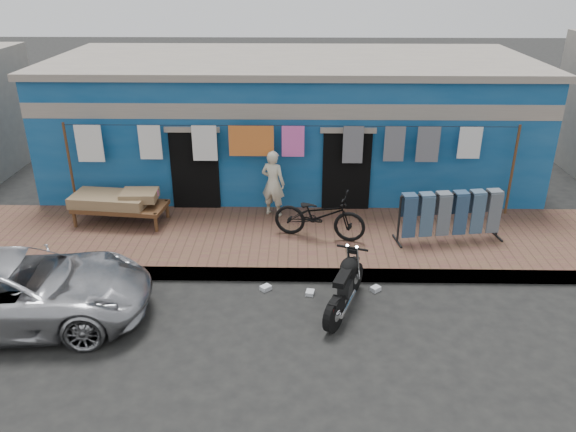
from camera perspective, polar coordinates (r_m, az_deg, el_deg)
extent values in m
plane|color=black|center=(9.52, -0.23, -11.34)|extent=(80.00, 80.00, 0.00)
cube|color=brown|center=(12.03, 0.09, -2.49)|extent=(28.00, 3.00, 0.25)
cube|color=gray|center=(10.75, -0.05, -5.97)|extent=(28.00, 0.10, 0.25)
cube|color=navy|center=(15.25, 0.36, 9.32)|extent=(12.00, 5.00, 3.20)
cube|color=#9E9384|center=(12.66, 0.22, 10.61)|extent=(12.00, 0.14, 0.35)
cube|color=#9E9384|center=(14.91, 0.38, 15.56)|extent=(12.20, 5.20, 0.16)
cube|color=black|center=(13.23, -9.39, 4.11)|extent=(1.10, 0.10, 2.10)
cube|color=black|center=(13.06, 5.93, 4.04)|extent=(1.10, 0.10, 2.10)
cylinder|color=brown|center=(13.73, -21.23, 4.60)|extent=(0.06, 0.06, 2.10)
cylinder|color=brown|center=(13.60, 21.83, 4.32)|extent=(0.06, 0.06, 2.10)
cylinder|color=black|center=(12.42, 0.20, 9.15)|extent=(10.00, 0.01, 0.01)
cube|color=silver|center=(13.38, -19.53, 6.95)|extent=(0.60, 0.02, 0.86)
cube|color=silver|center=(12.95, -13.83, 7.28)|extent=(0.50, 0.02, 0.78)
cube|color=silver|center=(12.70, -8.47, 7.33)|extent=(0.55, 0.02, 0.81)
cube|color=#CC4C26|center=(12.56, -3.75, 7.62)|extent=(1.00, 0.02, 0.70)
cube|color=#E35AB2|center=(12.51, 0.52, 7.59)|extent=(0.50, 0.02, 0.70)
cube|color=slate|center=(12.59, 6.62, 7.19)|extent=(0.45, 0.02, 0.85)
cube|color=slate|center=(12.71, 10.76, 7.20)|extent=(0.45, 0.02, 0.80)
cube|color=slate|center=(12.85, 14.04, 7.07)|extent=(0.50, 0.02, 0.81)
cube|color=silver|center=(13.07, 17.99, 7.09)|extent=(0.50, 0.02, 0.72)
imported|color=#BABABF|center=(10.37, -25.95, -6.72)|extent=(4.68, 2.55, 1.26)
imported|color=beige|center=(12.67, -1.52, 3.34)|extent=(0.65, 0.55, 1.53)
imported|color=black|center=(11.65, 3.24, 0.60)|extent=(2.03, 1.13, 1.24)
cube|color=silver|center=(10.51, -2.28, -7.30)|extent=(0.24, 0.23, 0.08)
cube|color=silver|center=(10.59, 8.88, -7.32)|extent=(0.22, 0.21, 0.09)
cube|color=silver|center=(10.38, 2.25, -7.79)|extent=(0.18, 0.21, 0.07)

